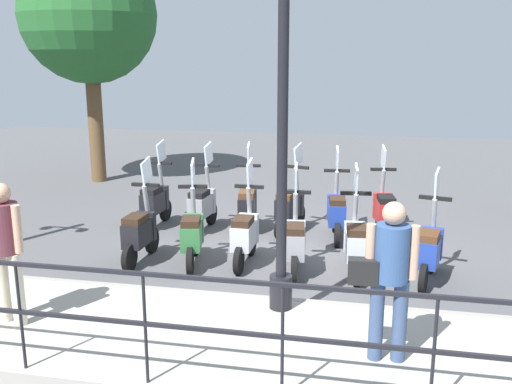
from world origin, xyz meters
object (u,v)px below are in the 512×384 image
object	(u,v)px
scooter_near_5	(140,231)
scooter_far_0	(384,210)
lamp_post_near	(282,149)
pedestrian_distant	(5,243)
scooter_far_1	(336,212)
scooter_near_4	(192,233)
pedestrian_with_bag	(389,270)
scooter_far_5	(155,201)
scooter_far_4	(203,204)
scooter_near_1	(355,243)
scooter_near_2	(295,241)
scooter_near_3	(245,233)
scooter_far_2	(290,206)
tree_large	(89,16)
scooter_near_0	(429,249)
scooter_far_3	(247,205)

from	to	relation	value
scooter_near_5	scooter_far_0	bearing A→B (deg)	-60.27
lamp_post_near	pedestrian_distant	xyz separation A→B (m)	(-0.97, 2.85, -0.96)
scooter_far_1	scooter_near_4	bearing A→B (deg)	122.96
pedestrian_with_bag	scooter_far_5	world-z (taller)	pedestrian_with_bag
pedestrian_with_bag	scooter_near_5	world-z (taller)	pedestrian_with_bag
pedestrian_with_bag	scooter_far_4	distance (m)	5.21
scooter_near_1	scooter_near_2	distance (m)	0.85
lamp_post_near	scooter_near_3	distance (m)	2.45
scooter_far_0	scooter_far_2	bearing A→B (deg)	84.03
pedestrian_distant	scooter_far_1	bearing A→B (deg)	154.74
scooter_near_1	scooter_far_0	size ratio (longest dim) A/B	1.00
tree_large	scooter_far_1	xyz separation A→B (m)	(-3.49, -6.07, -3.45)
scooter_far_5	scooter_near_3	bearing A→B (deg)	-124.26
scooter_far_2	lamp_post_near	bearing A→B (deg)	-158.97
pedestrian_with_bag	lamp_post_near	bearing A→B (deg)	47.46
pedestrian_distant	scooter_near_5	size ratio (longest dim) A/B	1.03
scooter_near_2	scooter_far_5	xyz separation A→B (m)	(1.77, 2.77, 0.00)
scooter_near_2	scooter_near_0	bearing A→B (deg)	-95.66
scooter_near_4	lamp_post_near	bearing A→B (deg)	-146.81
scooter_near_1	scooter_near_4	world-z (taller)	same
scooter_near_2	scooter_far_4	distance (m)	2.53
pedestrian_with_bag	scooter_far_2	distance (m)	4.65
pedestrian_with_bag	pedestrian_distant	size ratio (longest dim) A/B	1.00
scooter_near_0	scooter_far_2	world-z (taller)	same
tree_large	scooter_near_0	bearing A→B (deg)	-124.75
scooter_far_1	scooter_near_3	bearing A→B (deg)	133.66
tree_large	scooter_near_3	bearing A→B (deg)	-135.86
scooter_near_0	scooter_far_4	world-z (taller)	same
pedestrian_distant	scooter_near_5	distance (m)	2.59
pedestrian_with_bag	scooter_near_2	xyz separation A→B (m)	(2.45, 1.21, -0.60)
tree_large	scooter_near_5	xyz separation A→B (m)	(-5.17, -3.26, -3.45)
scooter_near_2	scooter_near_4	xyz separation A→B (m)	(0.06, 1.53, 0.00)
scooter_near_0	scooter_far_3	distance (m)	3.44
scooter_near_2	scooter_far_3	world-z (taller)	same
scooter_near_4	scooter_far_0	bearing A→B (deg)	-67.96
pedestrian_with_bag	scooter_near_2	bearing A→B (deg)	23.04
lamp_post_near	scooter_near_0	world-z (taller)	lamp_post_near
scooter_far_4	scooter_far_0	bearing A→B (deg)	-80.01
pedestrian_distant	scooter_far_3	distance (m)	4.68
pedestrian_with_bag	pedestrian_distant	xyz separation A→B (m)	(-0.01, 4.03, 0.00)
scooter_far_2	pedestrian_distant	bearing A→B (deg)	165.08
scooter_near_1	scooter_near_2	xyz separation A→B (m)	(-0.10, 0.84, 0.00)
scooter_near_1	scooter_far_5	xyz separation A→B (m)	(1.67, 3.62, 0.00)
lamp_post_near	scooter_near_1	size ratio (longest dim) A/B	2.77
scooter_far_3	scooter_far_4	distance (m)	0.79
scooter_near_1	scooter_far_0	world-z (taller)	same
scooter_near_2	scooter_near_3	world-z (taller)	same
pedestrian_with_bag	tree_large	size ratio (longest dim) A/B	0.29
pedestrian_with_bag	scooter_near_3	world-z (taller)	pedestrian_with_bag
scooter_far_2	tree_large	bearing A→B (deg)	72.76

